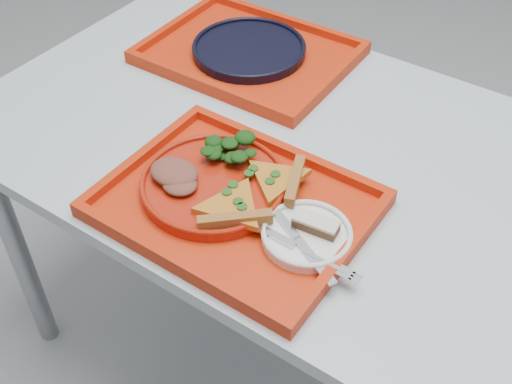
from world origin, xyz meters
TOP-DOWN VIEW (x-y plane):
  - ground at (0.00, 0.00)m, footprint 10.00×10.00m
  - table at (0.00, 0.00)m, footprint 1.60×0.80m
  - tray_main at (-0.13, -0.21)m, footprint 0.45×0.35m
  - tray_far at (-0.39, 0.21)m, footprint 0.46×0.36m
  - dinner_plate at (-0.18, -0.20)m, footprint 0.26×0.26m
  - side_plate at (0.02, -0.21)m, footprint 0.15×0.15m
  - navy_plate at (-0.39, 0.21)m, footprint 0.26×0.26m
  - pizza_slice_a at (-0.11, -0.24)m, footprint 0.19×0.19m
  - pizza_slice_b at (-0.09, -0.14)m, footprint 0.17×0.16m
  - salad_heap at (-0.20, -0.13)m, footprint 0.09×0.08m
  - meat_portion at (-0.24, -0.23)m, footprint 0.09×0.07m
  - dessert_bar at (0.02, -0.19)m, footprint 0.08×0.04m
  - knife at (0.02, -0.24)m, footprint 0.17×0.10m
  - fork at (0.03, -0.25)m, footprint 0.19×0.02m

SIDE VIEW (x-z plane):
  - ground at x=0.00m, z-range 0.00..0.00m
  - table at x=0.00m, z-range 0.30..1.05m
  - tray_main at x=-0.13m, z-range 0.75..0.76m
  - tray_far at x=-0.39m, z-range 0.75..0.76m
  - side_plate at x=0.02m, z-range 0.76..0.78m
  - navy_plate at x=-0.39m, z-range 0.76..0.78m
  - dinner_plate at x=-0.18m, z-range 0.76..0.78m
  - knife at x=0.02m, z-range 0.78..0.78m
  - fork at x=0.03m, z-range 0.78..0.78m
  - dessert_bar at x=0.02m, z-range 0.78..0.80m
  - pizza_slice_a at x=-0.11m, z-range 0.78..0.80m
  - pizza_slice_b at x=-0.09m, z-range 0.78..0.80m
  - meat_portion at x=-0.24m, z-range 0.78..0.81m
  - salad_heap at x=-0.20m, z-range 0.78..0.83m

